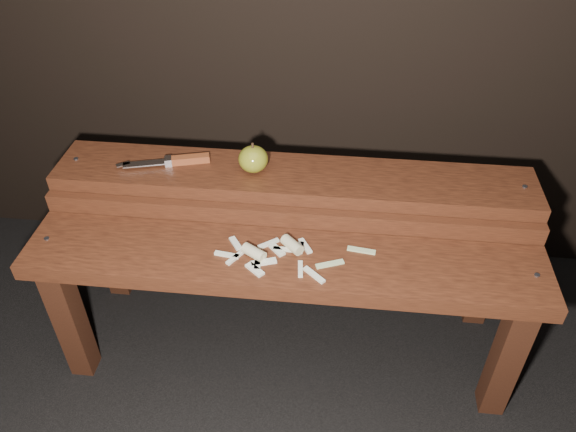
# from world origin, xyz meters

# --- Properties ---
(ground) EXTENTS (60.00, 60.00, 0.00)m
(ground) POSITION_xyz_m (0.00, 0.00, 0.00)
(ground) COLOR black
(bench_front_tier) EXTENTS (1.20, 0.20, 0.42)m
(bench_front_tier) POSITION_xyz_m (0.00, -0.06, 0.35)
(bench_front_tier) COLOR #34180D
(bench_front_tier) RESTS_ON ground
(bench_rear_tier) EXTENTS (1.20, 0.21, 0.50)m
(bench_rear_tier) POSITION_xyz_m (0.00, 0.17, 0.41)
(bench_rear_tier) COLOR #34180D
(bench_rear_tier) RESTS_ON ground
(apple) EXTENTS (0.07, 0.07, 0.08)m
(apple) POSITION_xyz_m (-0.10, 0.17, 0.53)
(apple) COLOR olive
(apple) RESTS_ON bench_rear_tier
(knife) EXTENTS (0.23, 0.08, 0.02)m
(knife) POSITION_xyz_m (-0.29, 0.18, 0.51)
(knife) COLOR brown
(knife) RESTS_ON bench_rear_tier
(apple_scraps) EXTENTS (0.37, 0.14, 0.03)m
(apple_scraps) POSITION_xyz_m (-0.02, -0.05, 0.43)
(apple_scraps) COLOR beige
(apple_scraps) RESTS_ON bench_front_tier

